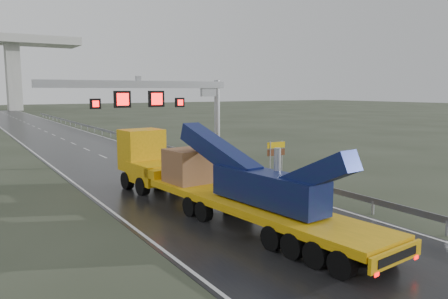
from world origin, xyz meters
TOP-DOWN VIEW (x-y plane):
  - ground at (0.00, 0.00)m, footprint 400.00×400.00m
  - road at (0.00, 40.00)m, footprint 11.00×200.00m
  - guardrail at (6.10, 30.00)m, footprint 0.20×140.00m
  - sign_gantry at (2.10, 17.99)m, footprint 14.90×1.20m
  - heavy_haul_truck at (-0.88, 6.63)m, footprint 4.68×19.76m
  - exit_sign_pair at (8.14, 11.57)m, footprint 1.53×0.18m
  - striped_barrier at (8.00, 18.97)m, footprint 0.63×0.36m

SIDE VIEW (x-z plane):
  - ground at x=0.00m, z-range 0.00..0.00m
  - road at x=0.00m, z-range 0.00..0.02m
  - striped_barrier at x=8.00m, z-range 0.00..1.03m
  - guardrail at x=6.10m, z-range 0.00..1.40m
  - heavy_haul_truck at x=-0.88m, z-range -0.52..4.08m
  - exit_sign_pair at x=8.14m, z-range 0.52..3.15m
  - sign_gantry at x=2.10m, z-range 1.90..9.33m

